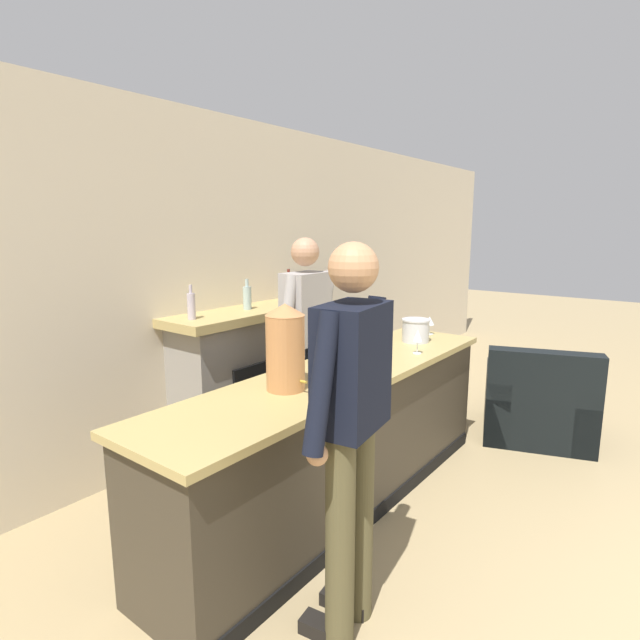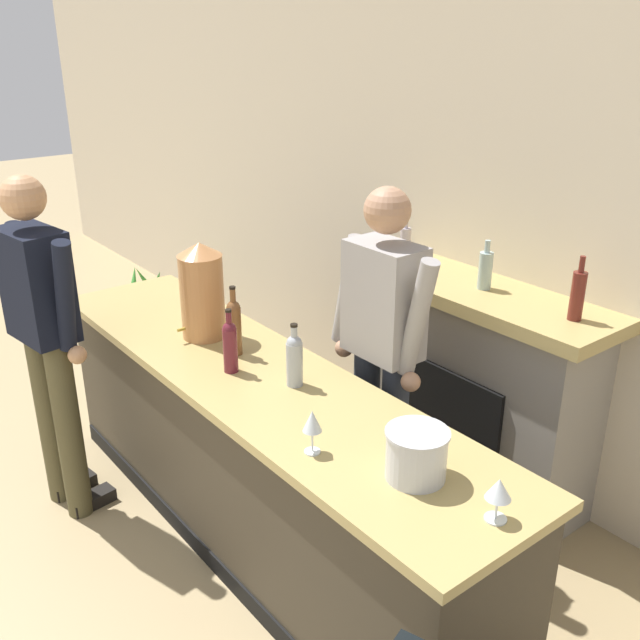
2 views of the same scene
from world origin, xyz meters
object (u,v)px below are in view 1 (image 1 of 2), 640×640
object	(u,v)px
wine_glass_mid_counter	(418,337)
wine_glass_front_left	(430,321)
wine_bottle_chardonnay_pale	(344,354)
copper_dispenser	(285,347)
wine_bottle_riesling_slim	(350,343)
wine_bottle_burgundy_dark	(315,353)
armchair_black	(537,407)
person_customer	(350,427)
fireplace_stone	(247,376)
person_bartender	(306,343)
ice_bucket_steel	(416,330)

from	to	relation	value
wine_glass_mid_counter	wine_glass_front_left	world-z (taller)	wine_glass_mid_counter
wine_bottle_chardonnay_pale	copper_dispenser	bearing A→B (deg)	166.25
wine_bottle_riesling_slim	wine_glass_mid_counter	distance (m)	0.55
wine_bottle_riesling_slim	wine_glass_mid_counter	world-z (taller)	wine_bottle_riesling_slim
wine_bottle_chardonnay_pale	wine_glass_mid_counter	bearing A→B (deg)	-8.84
wine_glass_front_left	wine_bottle_chardonnay_pale	bearing A→B (deg)	-175.78
wine_bottle_burgundy_dark	copper_dispenser	bearing A→B (deg)	-177.97
armchair_black	person_customer	xyz separation A→B (m)	(-2.80, 0.11, 0.72)
wine_bottle_burgundy_dark	wine_glass_mid_counter	bearing A→B (deg)	-14.36
fireplace_stone	copper_dispenser	bearing A→B (deg)	-125.05
armchair_black	wine_glass_front_left	xyz separation A→B (m)	(-0.57, 0.79, 0.77)
fireplace_stone	person_bartender	world-z (taller)	person_bartender
person_customer	person_bartender	world-z (taller)	person_customer
wine_glass_front_left	ice_bucket_steel	bearing A→B (deg)	-173.84
copper_dispenser	wine_bottle_burgundy_dark	size ratio (longest dim) A/B	1.43
ice_bucket_steel	wine_bottle_burgundy_dark	bearing A→B (deg)	178.01
armchair_black	wine_bottle_riesling_slim	distance (m)	2.08
copper_dispenser	ice_bucket_steel	bearing A→B (deg)	-1.26
copper_dispenser	wine_glass_front_left	distance (m)	1.88
wine_glass_front_left	fireplace_stone	bearing A→B (deg)	131.91
person_bartender	wine_glass_mid_counter	bearing A→B (deg)	-60.84
wine_bottle_chardonnay_pale	wine_glass_front_left	distance (m)	1.45
wine_glass_front_left	person_customer	bearing A→B (deg)	-162.87
person_customer	person_bartender	xyz separation A→B (m)	(1.15, 1.18, -0.01)
person_customer	ice_bucket_steel	size ratio (longest dim) A/B	7.85
fireplace_stone	wine_bottle_burgundy_dark	xyz separation A→B (m)	(-0.54, -1.16, 0.49)
wine_glass_mid_counter	person_bartender	bearing A→B (deg)	119.16
wine_bottle_burgundy_dark	wine_bottle_riesling_slim	distance (m)	0.44
armchair_black	wine_bottle_chardonnay_pale	world-z (taller)	wine_bottle_chardonnay_pale
wine_bottle_chardonnay_pale	wine_glass_front_left	xyz separation A→B (m)	(1.44, 0.11, -0.02)
wine_glass_mid_counter	ice_bucket_steel	bearing A→B (deg)	28.66
copper_dispenser	person_customer	bearing A→B (deg)	-117.33
wine_bottle_riesling_slim	wine_glass_front_left	distance (m)	1.15
copper_dispenser	wine_bottle_riesling_slim	world-z (taller)	copper_dispenser
fireplace_stone	person_bartender	distance (m)	0.78
wine_glass_front_left	wine_bottle_burgundy_dark	bearing A→B (deg)	179.69
armchair_black	wine_glass_mid_counter	distance (m)	1.58
person_bartender	wine_bottle_riesling_slim	xyz separation A→B (m)	(-0.08, -0.45, 0.08)
copper_dispenser	wine_bottle_chardonnay_pale	world-z (taller)	copper_dispenser
ice_bucket_steel	wine_bottle_chardonnay_pale	xyz separation A→B (m)	(-1.12, -0.07, 0.04)
copper_dispenser	wine_glass_front_left	bearing A→B (deg)	0.04
copper_dispenser	wine_glass_mid_counter	bearing A→B (deg)	-10.62
ice_bucket_steel	wine_glass_front_left	size ratio (longest dim) A/B	1.47
wine_bottle_chardonnay_pale	wine_glass_front_left	world-z (taller)	wine_bottle_chardonnay_pale
ice_bucket_steel	wine_glass_mid_counter	xyz separation A→B (m)	(-0.35, -0.19, 0.03)
person_customer	wine_bottle_burgundy_dark	bearing A→B (deg)	47.57
wine_bottle_burgundy_dark	person_customer	bearing A→B (deg)	-132.43
person_bartender	copper_dispenser	world-z (taller)	person_bartender
wine_bottle_chardonnay_pale	wine_bottle_burgundy_dark	distance (m)	0.19
copper_dispenser	armchair_black	bearing A→B (deg)	-17.94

